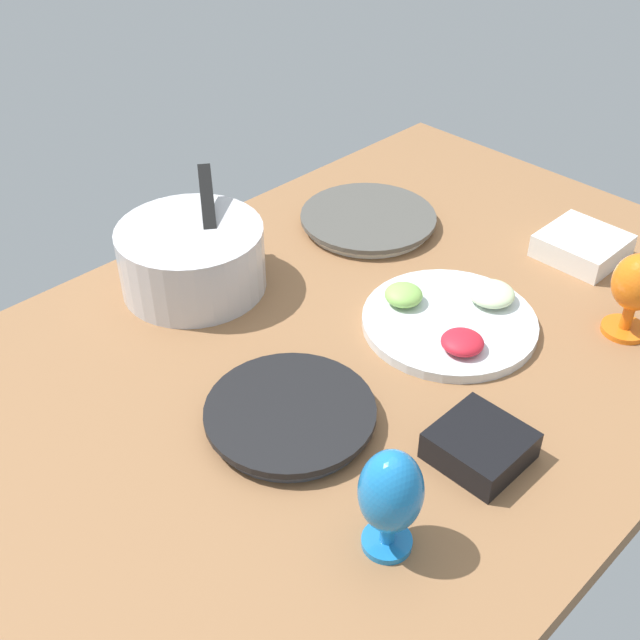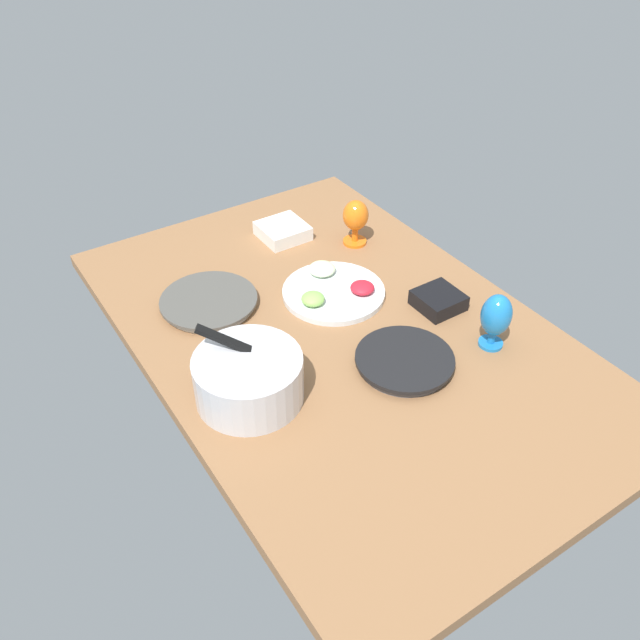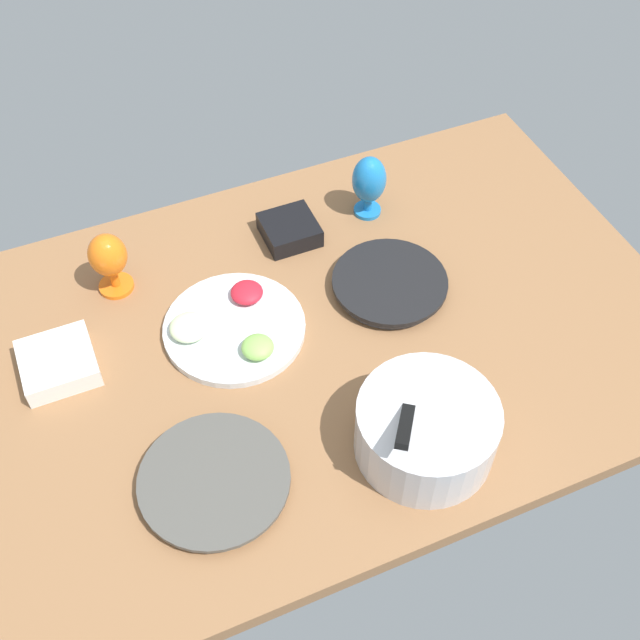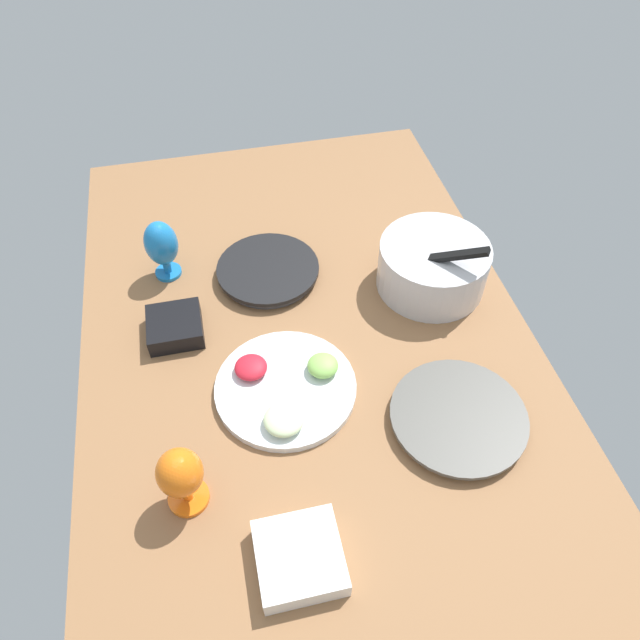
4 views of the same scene
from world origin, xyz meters
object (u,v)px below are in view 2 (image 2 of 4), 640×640
(hurricane_glass_orange, at_px, (356,218))
(fruit_platter, at_px, (333,290))
(hurricane_glass_blue, at_px, (496,317))
(mixing_bowl, at_px, (248,377))
(square_bowl_white, at_px, (283,230))
(dinner_plate_left, at_px, (404,361))
(square_bowl_black, at_px, (439,300))
(dinner_plate_right, at_px, (209,302))

(hurricane_glass_orange, bearing_deg, fruit_platter, 131.90)
(hurricane_glass_blue, bearing_deg, mixing_bowl, 74.09)
(mixing_bowl, relative_size, fruit_platter, 0.88)
(fruit_platter, relative_size, square_bowl_white, 2.07)
(dinner_plate_left, relative_size, fruit_platter, 0.85)
(hurricane_glass_blue, bearing_deg, dinner_plate_left, 75.95)
(fruit_platter, relative_size, hurricane_glass_orange, 1.97)
(hurricane_glass_blue, height_order, square_bowl_white, hurricane_glass_blue)
(mixing_bowl, xyz_separation_m, square_bowl_black, (0.02, -0.64, -0.04))
(dinner_plate_right, relative_size, mixing_bowl, 1.06)
(hurricane_glass_blue, bearing_deg, hurricane_glass_orange, 0.44)
(mixing_bowl, bearing_deg, fruit_platter, -59.41)
(square_bowl_black, bearing_deg, dinner_plate_right, 56.32)
(hurricane_glass_orange, distance_m, square_bowl_black, 0.43)
(mixing_bowl, relative_size, hurricane_glass_blue, 1.64)
(fruit_platter, height_order, hurricane_glass_blue, hurricane_glass_blue)
(hurricane_glass_orange, xyz_separation_m, square_bowl_black, (-0.42, 0.00, -0.07))
(fruit_platter, bearing_deg, dinner_plate_right, 65.77)
(hurricane_glass_blue, bearing_deg, dinner_plate_right, 44.24)
(hurricane_glass_blue, xyz_separation_m, square_bowl_black, (0.21, 0.01, -0.07))
(hurricane_glass_orange, xyz_separation_m, square_bowl_white, (0.16, 0.18, -0.07))
(mixing_bowl, xyz_separation_m, square_bowl_white, (0.61, -0.46, -0.04))
(dinner_plate_left, bearing_deg, hurricane_glass_orange, -23.40)
(hurricane_glass_orange, relative_size, square_bowl_black, 1.25)
(fruit_platter, relative_size, square_bowl_black, 2.46)
(fruit_platter, relative_size, hurricane_glass_blue, 1.87)
(fruit_platter, bearing_deg, square_bowl_white, -6.60)
(dinner_plate_left, distance_m, hurricane_glass_blue, 0.27)
(mixing_bowl, bearing_deg, square_bowl_black, -87.76)
(fruit_platter, height_order, hurricane_glass_orange, hurricane_glass_orange)
(hurricane_glass_orange, bearing_deg, mixing_bowl, 124.93)
(dinner_plate_right, relative_size, hurricane_glass_orange, 1.83)
(fruit_platter, distance_m, square_bowl_black, 0.31)
(square_bowl_black, bearing_deg, square_bowl_white, 17.06)
(hurricane_glass_blue, distance_m, square_bowl_black, 0.22)
(dinner_plate_left, distance_m, dinner_plate_right, 0.61)
(hurricane_glass_blue, bearing_deg, square_bowl_black, 2.00)
(dinner_plate_left, distance_m, fruit_platter, 0.37)
(square_bowl_white, bearing_deg, hurricane_glass_blue, -166.75)
(fruit_platter, bearing_deg, mixing_bowl, 120.59)
(dinner_plate_left, bearing_deg, dinner_plate_right, 31.30)
(fruit_platter, distance_m, hurricane_glass_orange, 0.31)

